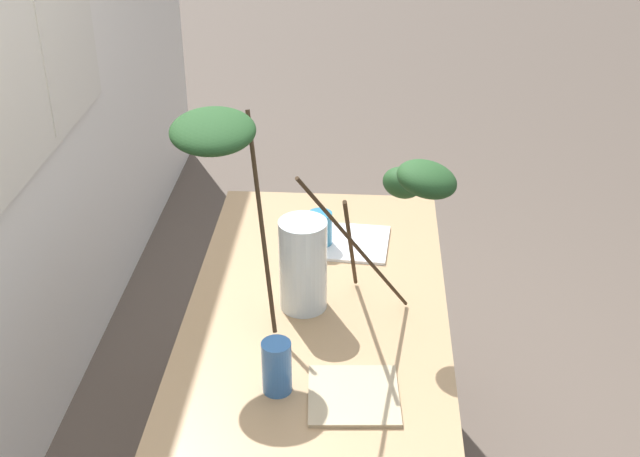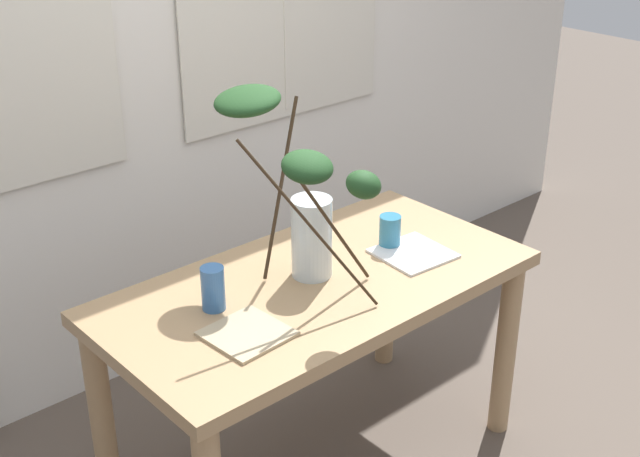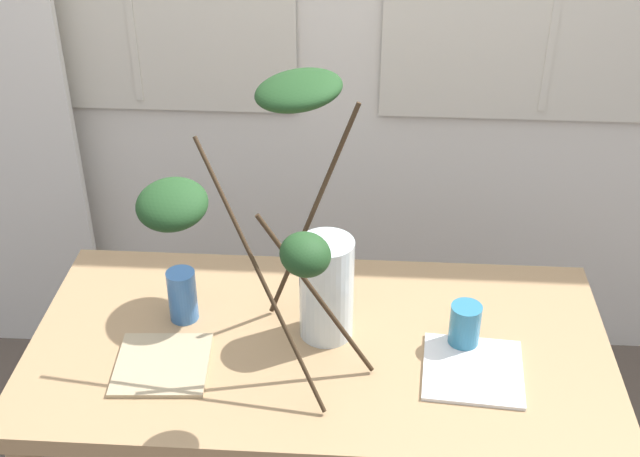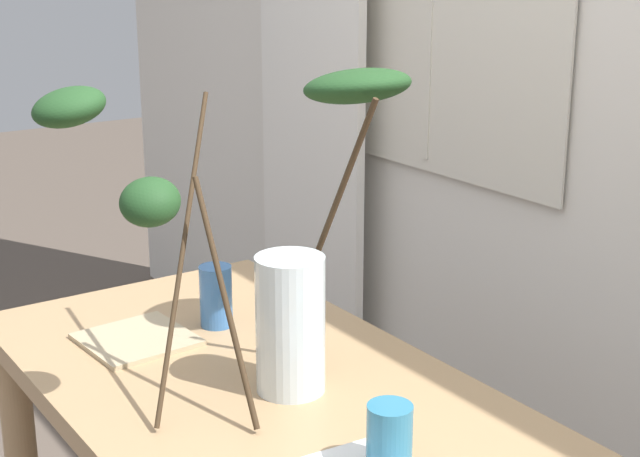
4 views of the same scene
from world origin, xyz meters
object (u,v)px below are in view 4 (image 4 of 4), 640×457
(vase_with_branches, at_px, (275,230))
(drinking_glass_blue_right, at_px, (389,438))
(drinking_glass_blue_left, at_px, (216,296))
(dining_table, at_px, (271,446))
(plate_square_left, at_px, (137,339))

(vase_with_branches, relative_size, drinking_glass_blue_right, 6.48)
(drinking_glass_blue_left, relative_size, drinking_glass_blue_right, 1.21)
(drinking_glass_blue_right, bearing_deg, vase_with_branches, 175.90)
(dining_table, distance_m, plate_square_left, 0.41)
(dining_table, distance_m, drinking_glass_blue_right, 0.40)
(plate_square_left, bearing_deg, vase_with_branches, 25.39)
(vase_with_branches, bearing_deg, drinking_glass_blue_left, 174.05)
(drinking_glass_blue_left, xyz_separation_m, drinking_glass_blue_right, (0.71, -0.06, -0.01))
(drinking_glass_blue_right, xyz_separation_m, plate_square_left, (-0.73, -0.13, -0.05))
(dining_table, bearing_deg, vase_with_branches, 135.03)
(drinking_glass_blue_left, bearing_deg, drinking_glass_blue_right, -4.92)
(vase_with_branches, bearing_deg, plate_square_left, -154.61)
(dining_table, xyz_separation_m, plate_square_left, (-0.37, -0.11, 0.13))
(dining_table, bearing_deg, drinking_glass_blue_left, 168.12)
(drinking_glass_blue_left, height_order, plate_square_left, drinking_glass_blue_left)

